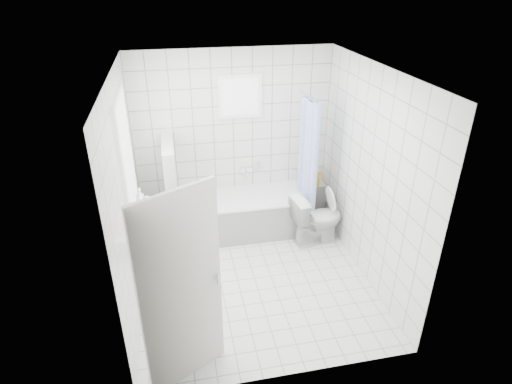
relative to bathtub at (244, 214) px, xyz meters
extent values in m
plane|color=white|center=(-0.07, -1.12, -0.29)|extent=(3.00, 3.00, 0.00)
plane|color=white|center=(-0.07, -1.12, 2.31)|extent=(3.00, 3.00, 0.00)
cube|color=white|center=(-0.07, 0.38, 1.01)|extent=(2.80, 0.02, 2.60)
cube|color=white|center=(-0.07, -2.62, 1.01)|extent=(2.80, 0.02, 2.60)
cube|color=white|center=(-1.47, -1.12, 1.01)|extent=(0.02, 3.00, 2.60)
cube|color=white|center=(1.33, -1.12, 1.01)|extent=(0.02, 3.00, 2.60)
cube|color=white|center=(-1.43, -0.82, 1.31)|extent=(0.01, 0.90, 1.40)
cube|color=white|center=(0.03, 0.33, 1.66)|extent=(0.50, 0.01, 0.50)
cube|color=white|center=(-1.38, -0.82, 0.57)|extent=(0.18, 1.02, 0.08)
cube|color=silver|center=(-0.97, -2.41, 0.71)|extent=(0.72, 0.42, 2.00)
cube|color=white|center=(0.00, 0.00, -0.02)|extent=(1.86, 0.75, 0.55)
cube|color=white|center=(0.00, 0.00, 0.27)|extent=(1.88, 0.77, 0.03)
cube|color=white|center=(-1.00, -0.05, 0.46)|extent=(0.15, 0.85, 1.50)
cube|color=white|center=(1.12, 0.25, -0.02)|extent=(0.40, 0.24, 0.55)
imported|color=white|center=(0.96, -0.47, 0.08)|extent=(0.77, 0.50, 0.74)
cylinder|color=silver|center=(0.88, -0.02, 1.71)|extent=(0.02, 0.80, 0.02)
cube|color=silver|center=(0.10, 0.33, 0.56)|extent=(0.18, 0.06, 0.06)
imported|color=#B9B8BF|center=(-1.37, -0.67, 0.75)|extent=(0.12, 0.13, 0.29)
imported|color=#35DCEF|center=(-1.37, -1.05, 0.70)|extent=(0.12, 0.12, 0.19)
imported|color=#CF5072|center=(-1.37, -1.17, 0.78)|extent=(0.17, 0.17, 0.33)
cylinder|color=green|center=(1.04, 0.19, 0.38)|extent=(0.06, 0.06, 0.24)
cylinder|color=yellow|center=(1.18, 0.17, 0.38)|extent=(0.06, 0.06, 0.25)
cylinder|color=red|center=(1.07, 0.27, 0.36)|extent=(0.06, 0.06, 0.21)
camera|label=1|loc=(-0.92, -5.36, 3.19)|focal=30.00mm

